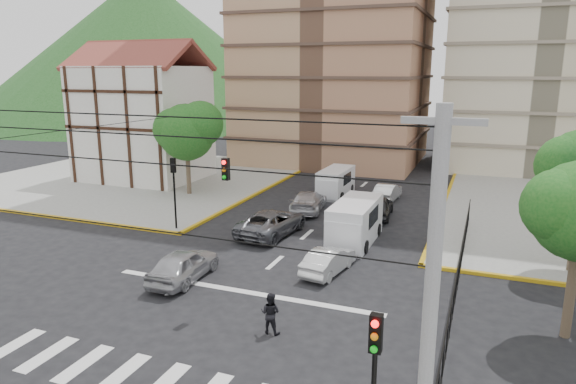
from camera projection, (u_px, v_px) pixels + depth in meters
The scene contains 21 objects.
ground at pixel (230, 302), 21.94m from camera, with size 160.00×160.00×0.00m, color black.
sidewalk_nw at pixel (138, 177), 47.13m from camera, with size 26.00×26.00×0.15m, color gray.
crosswalk_stripes at pixel (142, 379), 16.50m from camera, with size 12.00×2.40×0.01m, color silver.
stop_line at pixel (242, 291), 23.02m from camera, with size 13.00×0.40×0.01m, color silver.
tudor_building at pixel (143, 121), 45.58m from camera, with size 10.80×8.05×12.23m.
distant_hill at pixel (146, 48), 101.61m from camera, with size 70.00×70.00×28.00m, color #194717.
park_fence at pixel (457, 293), 22.82m from camera, with size 0.10×22.50×1.66m, color black, non-canonical shape.
tree_tudor at pixel (188, 130), 39.46m from camera, with size 5.39×4.40×7.43m.
traffic_light_se at pixel (374, 374), 11.38m from camera, with size 0.28×0.22×4.40m.
traffic_light_nw at pixel (174, 181), 31.05m from camera, with size 0.28×0.22×4.40m.
traffic_light_hanging at pixel (199, 176), 18.72m from camera, with size 18.00×9.12×0.92m.
utility_pole_se at pixel (428, 343), 9.49m from camera, with size 1.40×0.28×9.00m.
van_right_lane at pixel (354, 224), 29.14m from camera, with size 2.24×5.35×2.40m.
van_left_lane at pixel (335, 183), 40.25m from camera, with size 2.00×4.74×2.12m.
car_silver_front_left at pixel (183, 265), 24.10m from camera, with size 1.78×4.43×1.51m, color #A7A6AB.
car_white_front_right at pixel (328, 261), 25.00m from camera, with size 1.33×3.82×1.26m, color silver.
car_grey_mid_left at pixel (272, 222), 30.82m from camera, with size 2.55×5.52×1.53m, color #5B5D63.
car_silver_rear_left at pixel (308, 201), 35.93m from camera, with size 2.02×4.98×1.45m, color silver.
car_darkgrey_mid_right at pixel (378, 206), 34.45m from camera, with size 1.80×4.46×1.52m, color #252528.
car_white_rear_right at pixel (387, 192), 38.95m from camera, with size 1.39×4.00×1.32m, color silver.
pedestrian_crosswalk at pixel (270, 313), 19.22m from camera, with size 0.78×0.61×1.61m, color black.
Camera 1 is at (9.72, -17.94, 9.68)m, focal length 32.00 mm.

